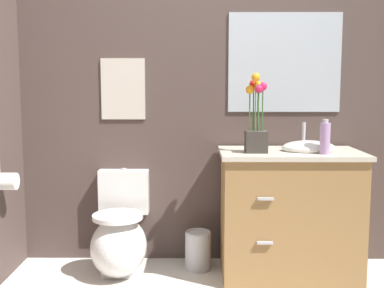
{
  "coord_description": "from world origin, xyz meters",
  "views": [
    {
      "loc": [
        -0.11,
        -2.07,
        1.29
      ],
      "look_at": [
        -0.13,
        1.06,
        0.91
      ],
      "focal_mm": 45.06,
      "sensor_mm": 36.0,
      "label": 1
    }
  ],
  "objects_px": {
    "vanity_cabinet": "(289,212)",
    "wall_mirror": "(285,63)",
    "flower_vase": "(256,126)",
    "toilet": "(120,238)",
    "toilet_paper_roll": "(8,181)",
    "wall_poster": "(123,89)",
    "soap_bottle": "(325,138)",
    "trash_bin": "(198,250)"
  },
  "relations": [
    {
      "from": "toilet",
      "to": "soap_bottle",
      "type": "distance_m",
      "value": 1.53
    },
    {
      "from": "toilet",
      "to": "wall_poster",
      "type": "height_order",
      "value": "wall_poster"
    },
    {
      "from": "toilet",
      "to": "flower_vase",
      "type": "bearing_deg",
      "value": -5.46
    },
    {
      "from": "wall_mirror",
      "to": "wall_poster",
      "type": "bearing_deg",
      "value": 180.0
    },
    {
      "from": "vanity_cabinet",
      "to": "flower_vase",
      "type": "xyz_separation_m",
      "value": [
        -0.24,
        -0.06,
        0.59
      ]
    },
    {
      "from": "vanity_cabinet",
      "to": "toilet_paper_roll",
      "type": "bearing_deg",
      "value": -174.7
    },
    {
      "from": "vanity_cabinet",
      "to": "trash_bin",
      "type": "bearing_deg",
      "value": 171.31
    },
    {
      "from": "flower_vase",
      "to": "wall_mirror",
      "type": "height_order",
      "value": "wall_mirror"
    },
    {
      "from": "wall_poster",
      "to": "wall_mirror",
      "type": "relative_size",
      "value": 0.55
    },
    {
      "from": "flower_vase",
      "to": "wall_mirror",
      "type": "xyz_separation_m",
      "value": [
        0.24,
        0.36,
        0.42
      ]
    },
    {
      "from": "vanity_cabinet",
      "to": "wall_mirror",
      "type": "bearing_deg",
      "value": 90.53
    },
    {
      "from": "toilet",
      "to": "wall_poster",
      "type": "relative_size",
      "value": 1.58
    },
    {
      "from": "toilet_paper_roll",
      "to": "toilet",
      "type": "bearing_deg",
      "value": 16.23
    },
    {
      "from": "wall_mirror",
      "to": "toilet_paper_roll",
      "type": "xyz_separation_m",
      "value": [
        -1.83,
        -0.46,
        -0.77
      ]
    },
    {
      "from": "flower_vase",
      "to": "wall_mirror",
      "type": "bearing_deg",
      "value": 56.02
    },
    {
      "from": "wall_mirror",
      "to": "soap_bottle",
      "type": "bearing_deg",
      "value": -66.64
    },
    {
      "from": "trash_bin",
      "to": "wall_poster",
      "type": "xyz_separation_m",
      "value": [
        -0.54,
        0.2,
        1.13
      ]
    },
    {
      "from": "flower_vase",
      "to": "soap_bottle",
      "type": "bearing_deg",
      "value": -10.61
    },
    {
      "from": "vanity_cabinet",
      "to": "wall_mirror",
      "type": "xyz_separation_m",
      "value": [
        -0.0,
        0.29,
        1.01
      ]
    },
    {
      "from": "wall_poster",
      "to": "wall_mirror",
      "type": "height_order",
      "value": "wall_mirror"
    },
    {
      "from": "flower_vase",
      "to": "soap_bottle",
      "type": "distance_m",
      "value": 0.44
    },
    {
      "from": "trash_bin",
      "to": "vanity_cabinet",
      "type": "bearing_deg",
      "value": -8.69
    },
    {
      "from": "flower_vase",
      "to": "trash_bin",
      "type": "bearing_deg",
      "value": 157.53
    },
    {
      "from": "toilet",
      "to": "flower_vase",
      "type": "relative_size",
      "value": 1.34
    },
    {
      "from": "trash_bin",
      "to": "toilet_paper_roll",
      "type": "relative_size",
      "value": 2.47
    },
    {
      "from": "toilet",
      "to": "vanity_cabinet",
      "type": "xyz_separation_m",
      "value": [
        1.16,
        -0.03,
        0.2
      ]
    },
    {
      "from": "flower_vase",
      "to": "wall_poster",
      "type": "xyz_separation_m",
      "value": [
        -0.92,
        0.36,
        0.23
      ]
    },
    {
      "from": "vanity_cabinet",
      "to": "trash_bin",
      "type": "relative_size",
      "value": 3.81
    },
    {
      "from": "soap_bottle",
      "to": "wall_poster",
      "type": "distance_m",
      "value": 1.44
    },
    {
      "from": "trash_bin",
      "to": "wall_mirror",
      "type": "xyz_separation_m",
      "value": [
        0.62,
        0.2,
        1.31
      ]
    },
    {
      "from": "soap_bottle",
      "to": "toilet_paper_roll",
      "type": "distance_m",
      "value": 2.04
    },
    {
      "from": "wall_poster",
      "to": "vanity_cabinet",
      "type": "bearing_deg",
      "value": -14.25
    },
    {
      "from": "vanity_cabinet",
      "to": "trash_bin",
      "type": "height_order",
      "value": "vanity_cabinet"
    },
    {
      "from": "toilet",
      "to": "soap_bottle",
      "type": "xyz_separation_m",
      "value": [
        1.34,
        -0.17,
        0.71
      ]
    },
    {
      "from": "wall_mirror",
      "to": "toilet_paper_roll",
      "type": "bearing_deg",
      "value": -165.77
    },
    {
      "from": "vanity_cabinet",
      "to": "toilet_paper_roll",
      "type": "distance_m",
      "value": 1.86
    },
    {
      "from": "toilet",
      "to": "toilet_paper_roll",
      "type": "relative_size",
      "value": 6.27
    },
    {
      "from": "soap_bottle",
      "to": "trash_bin",
      "type": "distance_m",
      "value": 1.17
    },
    {
      "from": "toilet_paper_roll",
      "to": "flower_vase",
      "type": "bearing_deg",
      "value": 3.92
    },
    {
      "from": "trash_bin",
      "to": "toilet",
      "type": "bearing_deg",
      "value": -172.81
    },
    {
      "from": "trash_bin",
      "to": "soap_bottle",
      "type": "bearing_deg",
      "value": -16.34
    },
    {
      "from": "vanity_cabinet",
      "to": "wall_mirror",
      "type": "height_order",
      "value": "wall_mirror"
    }
  ]
}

